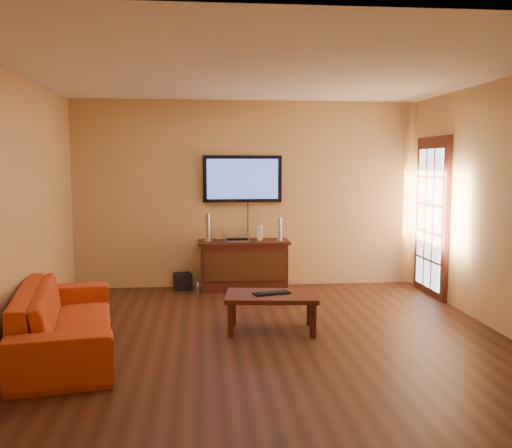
{
  "coord_description": "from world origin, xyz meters",
  "views": [
    {
      "loc": [
        -0.67,
        -5.77,
        1.82
      ],
      "look_at": [
        -0.04,
        0.8,
        1.1
      ],
      "focal_mm": 40.0,
      "sensor_mm": 36.0,
      "label": 1
    }
  ],
  "objects": [
    {
      "name": "keyboard",
      "position": [
        0.07,
        0.19,
        0.42
      ],
      "size": [
        0.42,
        0.25,
        0.02
      ],
      "color": "black",
      "rests_on": "coffee_table"
    },
    {
      "name": "bottle",
      "position": [
        -0.74,
        1.96,
        0.09
      ],
      "size": [
        0.06,
        0.06,
        0.19
      ],
      "color": "white",
      "rests_on": "ground"
    },
    {
      "name": "french_door",
      "position": [
        2.46,
        1.7,
        1.05
      ],
      "size": [
        0.07,
        1.02,
        2.22
      ],
      "color": "#37130C",
      "rests_on": "ground"
    },
    {
      "name": "subwoofer",
      "position": [
        -0.95,
        2.32,
        0.12
      ],
      "size": [
        0.28,
        0.28,
        0.23
      ],
      "primitive_type": "cube",
      "rotation": [
        0.0,
        0.0,
        0.23
      ],
      "color": "black",
      "rests_on": "ground"
    },
    {
      "name": "ground_plane",
      "position": [
        0.0,
        0.0,
        0.0
      ],
      "size": [
        5.0,
        5.0,
        0.0
      ],
      "primitive_type": "plane",
      "color": "black",
      "rests_on": "ground"
    },
    {
      "name": "television",
      "position": [
        -0.08,
        2.45,
        1.58
      ],
      "size": [
        1.14,
        0.08,
        0.67
      ],
      "color": "black",
      "rests_on": "ground"
    },
    {
      "name": "media_console",
      "position": [
        -0.08,
        2.25,
        0.35
      ],
      "size": [
        1.29,
        0.49,
        0.7
      ],
      "color": "#37130C",
      "rests_on": "ground"
    },
    {
      "name": "speaker_right",
      "position": [
        0.44,
        2.22,
        0.86
      ],
      "size": [
        0.09,
        0.09,
        0.33
      ],
      "color": "silver",
      "rests_on": "media_console"
    },
    {
      "name": "av_receiver",
      "position": [
        -0.17,
        2.23,
        0.74
      ],
      "size": [
        0.36,
        0.26,
        0.08
      ],
      "primitive_type": "cube",
      "rotation": [
        0.0,
        0.0,
        -0.03
      ],
      "color": "silver",
      "rests_on": "media_console"
    },
    {
      "name": "speaker_left",
      "position": [
        -0.58,
        2.22,
        0.88
      ],
      "size": [
        0.11,
        0.11,
        0.39
      ],
      "color": "silver",
      "rests_on": "media_console"
    },
    {
      "name": "sofa",
      "position": [
        -1.99,
        -0.28,
        0.43
      ],
      "size": [
        1.0,
        2.26,
        0.85
      ],
      "primitive_type": "imported",
      "rotation": [
        0.0,
        0.0,
        1.74
      ],
      "color": "#C03E15",
      "rests_on": "ground"
    },
    {
      "name": "room_walls",
      "position": [
        0.0,
        0.62,
        1.69
      ],
      "size": [
        5.0,
        5.0,
        5.0
      ],
      "color": "tan",
      "rests_on": "ground"
    },
    {
      "name": "game_console",
      "position": [
        0.16,
        2.28,
        0.81
      ],
      "size": [
        0.09,
        0.16,
        0.21
      ],
      "primitive_type": "cube",
      "rotation": [
        0.0,
        0.0,
        -0.32
      ],
      "color": "white",
      "rests_on": "media_console"
    },
    {
      "name": "coffee_table",
      "position": [
        0.07,
        0.19,
        0.35
      ],
      "size": [
        1.04,
        0.7,
        0.41
      ],
      "color": "#37130C",
      "rests_on": "ground"
    }
  ]
}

